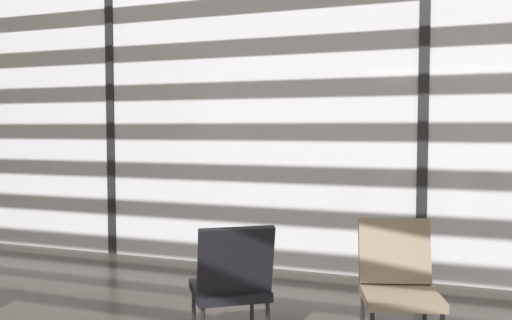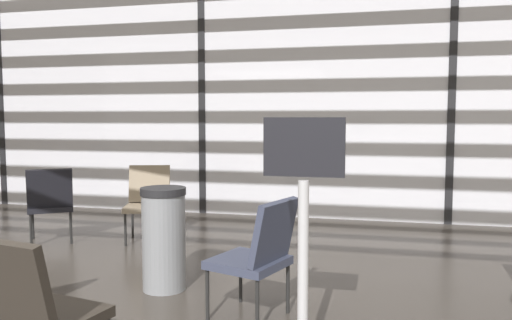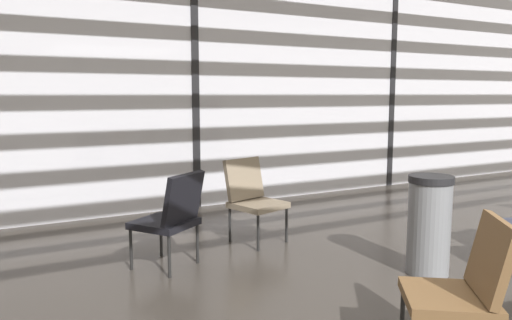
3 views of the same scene
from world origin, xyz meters
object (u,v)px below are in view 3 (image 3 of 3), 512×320
object	(u,v)px
parked_airplane	(151,72)
lounge_chair_1	(172,214)
lounge_chair_4	(465,283)
lounge_chair_6	(252,195)
trash_bin	(429,225)

from	to	relation	value
parked_airplane	lounge_chair_1	size ratio (longest dim) A/B	15.24
lounge_chair_4	parked_airplane	bearing A→B (deg)	-149.95
parked_airplane	lounge_chair_4	world-z (taller)	parked_airplane
parked_airplane	lounge_chair_1	distance (m)	7.16
parked_airplane	lounge_chair_6	world-z (taller)	parked_airplane
lounge_chair_4	trash_bin	size ratio (longest dim) A/B	1.01
parked_airplane	trash_bin	size ratio (longest dim) A/B	15.43
lounge_chair_1	lounge_chair_6	world-z (taller)	same
lounge_chair_4	lounge_chair_6	bearing A→B (deg)	-146.11
lounge_chair_4	trash_bin	bearing A→B (deg)	175.53
lounge_chair_1	lounge_chair_6	bearing A→B (deg)	167.62
parked_airplane	lounge_chair_6	xyz separation A→B (m)	(-0.80, -6.34, -1.53)
parked_airplane	trash_bin	bearing A→B (deg)	-89.35
lounge_chair_4	lounge_chair_6	xyz separation A→B (m)	(0.08, 2.74, 0.00)
trash_bin	lounge_chair_1	bearing A→B (deg)	148.54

